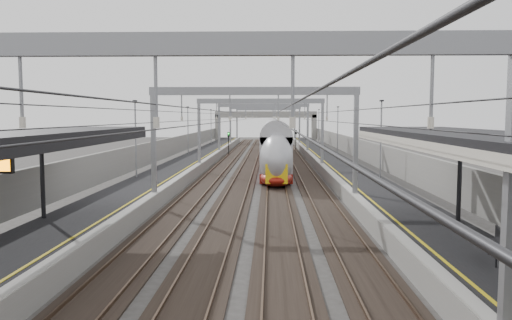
# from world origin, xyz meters

# --- Properties ---
(platform_left) EXTENTS (4.00, 120.00, 1.00)m
(platform_left) POSITION_xyz_m (-8.00, 45.00, 0.50)
(platform_left) COLOR black
(platform_left) RESTS_ON ground
(platform_right) EXTENTS (4.00, 120.00, 1.00)m
(platform_right) POSITION_xyz_m (8.00, 45.00, 0.50)
(platform_right) COLOR black
(platform_right) RESTS_ON ground
(tracks) EXTENTS (11.40, 140.00, 0.20)m
(tracks) POSITION_xyz_m (0.00, 45.00, 0.05)
(tracks) COLOR black
(tracks) RESTS_ON ground
(overhead_line) EXTENTS (13.00, 140.00, 6.60)m
(overhead_line) POSITION_xyz_m (0.00, 51.62, 6.14)
(overhead_line) COLOR gray
(overhead_line) RESTS_ON platform_left
(overbridge) EXTENTS (22.00, 2.20, 6.90)m
(overbridge) POSITION_xyz_m (0.00, 100.00, 5.31)
(overbridge) COLOR gray
(overbridge) RESTS_ON ground
(wall_left) EXTENTS (0.30, 120.00, 3.20)m
(wall_left) POSITION_xyz_m (-11.20, 45.00, 1.60)
(wall_left) COLOR gray
(wall_left) RESTS_ON ground
(wall_right) EXTENTS (0.30, 120.00, 3.20)m
(wall_right) POSITION_xyz_m (11.20, 45.00, 1.60)
(wall_right) COLOR gray
(wall_right) RESTS_ON ground
(train) EXTENTS (2.76, 50.28, 4.36)m
(train) POSITION_xyz_m (1.50, 52.98, 2.14)
(train) COLOR maroon
(train) RESTS_ON ground
(bench) EXTENTS (1.04, 2.05, 1.02)m
(bench) POSITION_xyz_m (8.53, 7.46, 1.62)
(bench) COLOR black
(bench) RESTS_ON platform_right
(signal_green) EXTENTS (0.32, 0.32, 3.48)m
(signal_green) POSITION_xyz_m (-5.20, 64.80, 2.42)
(signal_green) COLOR black
(signal_green) RESTS_ON ground
(signal_red_near) EXTENTS (0.32, 0.32, 3.48)m
(signal_red_near) POSITION_xyz_m (3.20, 68.70, 2.42)
(signal_red_near) COLOR black
(signal_red_near) RESTS_ON ground
(signal_red_far) EXTENTS (0.32, 0.32, 3.48)m
(signal_red_far) POSITION_xyz_m (5.40, 76.98, 2.42)
(signal_red_far) COLOR black
(signal_red_far) RESTS_ON ground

